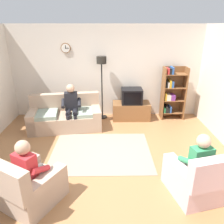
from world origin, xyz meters
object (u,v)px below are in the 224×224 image
Objects in this scene: tv_stand at (131,111)px; couch at (65,117)px; person_in_left_armchair at (31,168)px; armchair_near_window at (29,187)px; tv at (132,96)px; floor_lamp at (102,71)px; bookshelf at (172,93)px; person_on_couch at (71,105)px; person_in_right_armchair at (196,160)px; armchair_near_bookshelf at (197,179)px.

couch is at bearing -162.26° from tv_stand.
armchair_near_window is at bearing -120.09° from person_in_left_armchair.
couch is 3.33× the size of tv.
floor_lamp is at bearing 171.92° from tv.
tv is at bearing 17.06° from couch.
bookshelf is 1.26× the size of person_on_couch.
person_in_right_armchair is (2.42, -2.40, -0.09)m from person_on_couch.
armchair_near_window is 2.72m from armchair_near_bookshelf.
armchair_near_window is at bearing -120.08° from tv_stand.
bookshelf is 0.85× the size of floor_lamp.
armchair_near_window is 2.68m from person_on_couch.
tv_stand is at bearing -6.49° from floor_lamp.
couch reaches higher than tv_stand.
armchair_near_window is (-3.12, -3.41, -0.51)m from bookshelf.
armchair_near_window is at bearing -176.95° from armchair_near_bookshelf.
tv_stand is at bearing 17.74° from couch.
person_on_couch is 1.11× the size of person_in_right_armchair.
person_in_left_armchair is at bearing -95.18° from person_on_couch.
person_in_left_armchair is at bearing -120.27° from tv.
bookshelf reaches higher than armchair_near_bookshelf.
armchair_near_window is at bearing -132.53° from bookshelf.
floor_lamp is at bearing 116.98° from person_in_right_armchair.
person_in_right_armchair is (1.63, -3.20, -0.85)m from floor_lamp.
tv is 3.86m from armchair_near_window.
floor_lamp is (-0.87, 0.12, 0.72)m from tv.
person_in_left_armchair reaches higher than tv_stand.
person_on_couch is at bearing -27.73° from couch.
tv_stand is 0.59× the size of floor_lamp.
person_on_couch is at bearing -156.93° from tv_stand.
person_in_right_armchair reaches higher than couch.
person_in_left_armchair is at bearing -106.86° from floor_lamp.
tv is 1.14m from floor_lamp.
armchair_near_window is 2.72m from person_in_right_armchair.
couch is 1.28× the size of bookshelf.
person_in_right_armchair reaches higher than armchair_near_window.
armchair_near_bookshelf is at bearing -45.55° from person_on_couch.
tv is 3.75m from person_in_left_armchair.
tv is 0.54× the size of person_in_left_armchair.
couch is 1.99m from tv.
floor_lamp is (-2.06, 0.03, 0.65)m from bookshelf.
couch and armchair_near_window have the same top height.
floor_lamp is 3.61m from person_in_left_armchair.
floor_lamp is 1.65× the size of person_in_left_armchair.
armchair_near_bookshelf is at bearing 1.44° from person_in_left_armchair.
person_in_right_armchair reaches higher than tv.
armchair_near_bookshelf is at bearing -76.21° from person_in_right_armchair.
person_in_left_armchair reaches higher than armchair_near_window.
armchair_near_window is at bearing -107.19° from floor_lamp.
couch is 0.45m from person_on_couch.
person_in_left_armchair is (-2.67, -0.07, 0.32)m from armchair_near_bookshelf.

